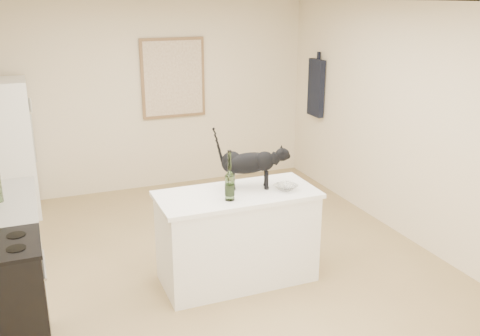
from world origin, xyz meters
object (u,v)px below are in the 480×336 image
at_px(fridge, 4,150).
at_px(glass_bowl, 286,187).
at_px(stove, 4,301).
at_px(black_cat, 249,166).
at_px(wine_bottle, 230,178).

bearing_deg(fridge, glass_bowl, -46.64).
xyz_separation_m(stove, black_cat, (2.20, 0.48, 0.67)).
bearing_deg(glass_bowl, fridge, 133.36).
height_order(wine_bottle, glass_bowl, wine_bottle).
bearing_deg(stove, glass_bowl, 6.77).
height_order(stove, fridge, fridge).
height_order(fridge, black_cat, fridge).
height_order(fridge, wine_bottle, fridge).
bearing_deg(stove, fridge, 90.00).
bearing_deg(wine_bottle, black_cat, 39.49).
relative_size(fridge, glass_bowl, 8.07).
height_order(stove, wine_bottle, wine_bottle).
distance_m(stove, wine_bottle, 2.04).
relative_size(stove, glass_bowl, 4.27).
relative_size(fridge, black_cat, 2.69).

